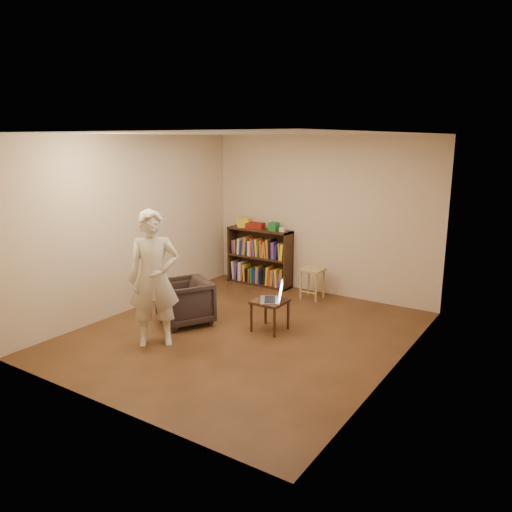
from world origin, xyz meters
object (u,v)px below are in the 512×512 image
Objects in this scene: stool at (313,274)px; side_table at (270,305)px; laptop at (274,297)px; armchair at (185,302)px; person at (154,279)px; bookshelf at (260,260)px.

side_table is (0.15, -1.55, -0.05)m from stool.
laptop is at bearing -82.19° from stool.
laptop is (1.21, 0.42, 0.18)m from armchair.
laptop is 0.27× the size of person.
bookshelf reaches higher than laptop.
side_table is at bearing 7.72° from person.
stool reaches higher than side_table.
armchair is 0.95m from person.
laptop reaches higher than armchair.
armchair is at bearing 60.51° from person.
armchair is (-0.99, -1.97, -0.09)m from stool.
bookshelf is at bearing 126.13° from side_table.
side_table is (1.31, -1.80, -0.08)m from bookshelf.
person is at bearing -129.16° from side_table.
armchair is at bearing -101.43° from laptop.
armchair is at bearing -116.74° from stool.
armchair is 0.40× the size of person.
person is (0.18, -0.76, 0.54)m from armchair.
side_table is 0.91× the size of laptop.
laptop is (0.21, -1.55, 0.08)m from stool.
laptop reaches higher than side_table.
side_table is 0.25× the size of person.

